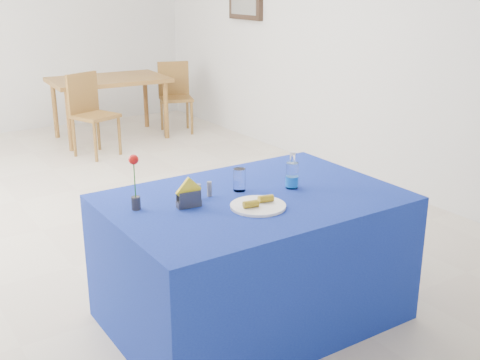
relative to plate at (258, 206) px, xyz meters
name	(u,v)px	position (x,y,z in m)	size (l,w,h in m)	color
floor	(108,216)	(-0.05, 2.14, -0.77)	(7.00, 7.00, 0.00)	beige
room_shell	(91,1)	(-0.05, 2.14, 0.98)	(7.00, 7.00, 7.00)	silver
plate	(258,206)	(0.00, 0.00, 0.00)	(0.30, 0.30, 0.01)	white
drinking_glass	(239,180)	(0.06, 0.27, 0.06)	(0.07, 0.07, 0.13)	white
salt_shaker	(209,189)	(-0.13, 0.29, 0.04)	(0.03, 0.03, 0.09)	slate
pepper_shaker	(198,192)	(-0.20, 0.28, 0.04)	(0.03, 0.03, 0.09)	slate
blue_table	(253,258)	(0.08, 0.15, -0.39)	(1.60, 1.10, 0.76)	navy
water_bottle	(292,176)	(0.34, 0.15, 0.06)	(0.07, 0.07, 0.21)	white
napkin_holder	(189,198)	(-0.30, 0.21, 0.04)	(0.15, 0.07, 0.17)	#3C3C41
rose_vase	(135,183)	(-0.55, 0.33, 0.14)	(0.05, 0.05, 0.30)	#27262B
oak_table	(109,84)	(0.98, 4.62, -0.09)	(1.43, 0.98, 0.76)	olive
chair_bg_left	(90,108)	(0.51, 4.02, -0.24)	(0.53, 0.53, 0.92)	brown
chair_bg_right	(175,92)	(1.83, 4.51, -0.25)	(0.51, 0.51, 0.89)	brown
banana_pieces	(259,201)	(0.00, 0.00, 0.03)	(0.20, 0.08, 0.04)	yellow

